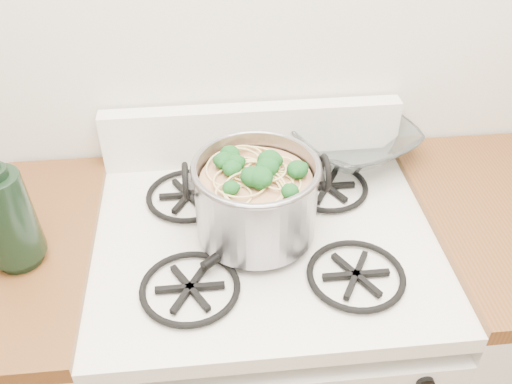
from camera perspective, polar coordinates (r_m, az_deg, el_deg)
The scene contains 6 objects.
gas_range at distance 1.63m, azimuth 0.78°, elevation -16.55°, with size 0.76×0.66×0.92m.
counter_left at distance 1.66m, azimuth -17.66°, elevation -16.72°, with size 0.25×0.65×0.92m.
stock_pot at distance 1.21m, azimuth 0.00°, elevation -0.62°, with size 0.30×0.27×0.18m.
spatula at distance 1.30m, azimuth 3.08°, elevation -1.69°, with size 0.29×0.31×0.02m, color black, non-canonical shape.
glass_bowl at distance 1.52m, azimuth 9.51°, elevation 4.46°, with size 0.12×0.12×0.03m, color white.
bottle at distance 1.21m, azimuth -24.02°, elevation -1.12°, with size 0.12×0.12×0.30m, color black.
Camera 1 is at (-0.12, 0.33, 1.77)m, focal length 40.00 mm.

